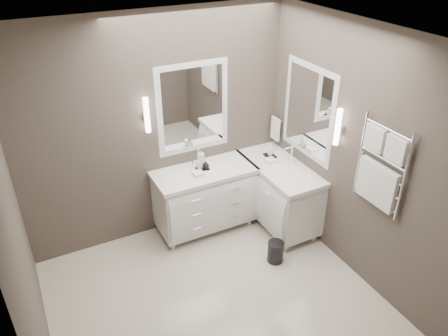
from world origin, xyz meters
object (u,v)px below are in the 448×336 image
vanity_right (278,191)px  towel_ladder (380,171)px  waste_bin (275,252)px  vanity_back (205,196)px

vanity_right → towel_ladder: (0.23, -1.30, 0.91)m
waste_bin → vanity_right: bearing=55.7°
towel_ladder → vanity_right: bearing=99.8°
vanity_back → waste_bin: vanity_back is taller
vanity_right → towel_ladder: 1.60m
vanity_back → vanity_right: (0.88, -0.33, 0.00)m
towel_ladder → waste_bin: (-0.65, 0.68, -1.26)m
towel_ladder → waste_bin: size_ratio=3.45×
vanity_back → waste_bin: (0.45, -0.95, -0.35)m
vanity_back → towel_ladder: size_ratio=1.38×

